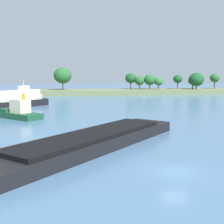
{
  "coord_description": "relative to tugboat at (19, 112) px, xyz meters",
  "views": [
    {
      "loc": [
        -8.8,
        -27.18,
        9.25
      ],
      "look_at": [
        -2.34,
        33.65,
        1.2
      ],
      "focal_mm": 50.13,
      "sensor_mm": 36.0,
      "label": 1
    }
  ],
  "objects": [
    {
      "name": "white_riverboat",
      "position": [
        -3.98,
        19.36,
        0.65
      ],
      "size": [
        14.97,
        15.24,
        6.85
      ],
      "color": "black",
      "rests_on": "ground"
    },
    {
      "name": "tugboat",
      "position": [
        0.0,
        0.0,
        0.0
      ],
      "size": [
        9.8,
        9.49,
        4.94
      ],
      "color": "#19472D",
      "rests_on": "ground"
    },
    {
      "name": "ground_plane",
      "position": [
        20.6,
        -35.33,
        -1.25
      ],
      "size": [
        400.0,
        400.0,
        0.0
      ],
      "primitive_type": "plane",
      "color": "#476B8E"
    },
    {
      "name": "treeline_island",
      "position": [
        36.96,
        60.85,
        1.26
      ],
      "size": [
        88.96,
        13.27,
        10.62
      ],
      "color": "#66754C",
      "rests_on": "ground"
    },
    {
      "name": "cargo_barge",
      "position": [
        11.88,
        -27.36,
        -0.24
      ],
      "size": [
        26.98,
        30.15,
        6.0
      ],
      "color": "black",
      "rests_on": "ground"
    }
  ]
}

